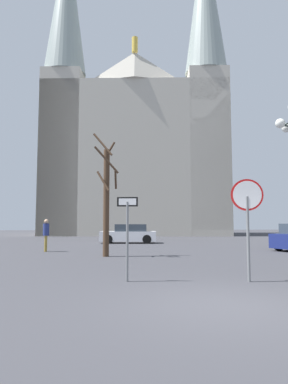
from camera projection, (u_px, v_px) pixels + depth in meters
ground_plane at (228, 306)px, 6.39m from camera, size 120.00×120.00×0.00m
cathedral at (136, 139)px, 42.79m from camera, size 22.92×14.84×39.04m
stop_sign at (247, 208)px, 9.09m from camera, size 0.84×0.24×2.72m
one_way_arrow_sign at (127, 228)px, 9.07m from camera, size 0.56×0.15×2.24m
bare_tree at (106, 197)px, 15.63m from camera, size 1.20×1.08×5.63m
parked_car_near_white at (129, 234)px, 25.28m from camera, size 4.30×2.29×1.40m
pedestrian_walking at (46, 232)px, 18.06m from camera, size 0.32×0.32×1.71m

